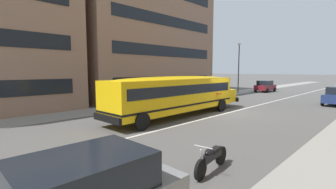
{
  "coord_description": "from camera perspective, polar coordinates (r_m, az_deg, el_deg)",
  "views": [
    {
      "loc": [
        -15.24,
        -8.59,
        3.06
      ],
      "look_at": [
        -5.42,
        0.92,
        1.67
      ],
      "focal_mm": 25.06,
      "sensor_mm": 36.0,
      "label": 1
    }
  ],
  "objects": [
    {
      "name": "apartment_block_far_centre",
      "position": [
        30.32,
        -7.61,
        18.69
      ],
      "size": [
        16.85,
        10.91,
        19.7
      ],
      "color": "#93705B",
      "rests_on": "ground_plane"
    },
    {
      "name": "motorcycle_near_kerb",
      "position": [
        7.5,
        10.68,
        -14.81
      ],
      "size": [
        2.0,
        0.56,
        0.94
      ],
      "rotation": [
        0.0,
        0.0,
        3.28
      ],
      "color": "black",
      "rests_on": "ground_plane"
    },
    {
      "name": "parked_car_maroon_end_of_row",
      "position": [
        36.83,
        22.56,
        1.91
      ],
      "size": [
        3.93,
        1.94,
        1.64
      ],
      "rotation": [
        0.0,
        0.0,
        -0.02
      ],
      "color": "maroon",
      "rests_on": "ground_plane"
    },
    {
      "name": "ground_plane",
      "position": [
        17.76,
        14.49,
        -4.31
      ],
      "size": [
        400.0,
        400.0,
        0.0
      ],
      "primitive_type": "plane",
      "color": "#54514F"
    },
    {
      "name": "school_bus",
      "position": [
        15.75,
        2.38,
        0.49
      ],
      "size": [
        12.11,
        2.87,
        2.7
      ],
      "rotation": [
        0.0,
        0.0,
        0.01
      ],
      "color": "yellow",
      "rests_on": "ground_plane"
    },
    {
      "name": "sidewalk_far",
      "position": [
        22.44,
        -2.62,
        -2.03
      ],
      "size": [
        120.0,
        3.0,
        0.01
      ],
      "primitive_type": "cube",
      "color": "gray",
      "rests_on": "ground_plane"
    },
    {
      "name": "street_lamp",
      "position": [
        33.69,
        16.85,
        7.69
      ],
      "size": [
        0.44,
        0.44,
        6.8
      ],
      "color": "#38383D",
      "rests_on": "ground_plane"
    },
    {
      "name": "parked_car_silver_past_driveway",
      "position": [
        25.92,
        11.95,
        0.77
      ],
      "size": [
        3.96,
        2.0,
        1.64
      ],
      "rotation": [
        0.0,
        0.0,
        -0.04
      ],
      "color": "#B7BABF",
      "rests_on": "ground_plane"
    },
    {
      "name": "lane_centreline",
      "position": [
        17.76,
        14.49,
        -4.3
      ],
      "size": [
        110.0,
        0.16,
        0.01
      ],
      "primitive_type": "cube",
      "color": "silver",
      "rests_on": "ground_plane"
    }
  ]
}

